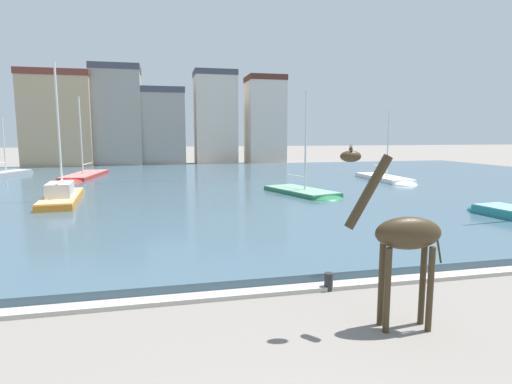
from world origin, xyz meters
name	(u,v)px	position (x,y,z in m)	size (l,w,h in m)	color
harbor_water	(182,186)	(0.00, 30.05, 0.18)	(81.65, 45.28, 0.35)	#3D5666
quay_edge_coping	(225,295)	(0.00, 7.16, 0.06)	(81.65, 0.50, 0.12)	#ADA89E
giraffe_statue	(402,237)	(3.52, 4.56, 2.09)	(2.34, 0.78, 4.10)	#382B19
sailboat_white	(387,181)	(17.35, 28.63, 0.37)	(2.42, 8.11, 6.26)	white
sailboat_red	(83,178)	(-8.71, 37.35, 0.36)	(3.29, 9.96, 7.73)	red
sailboat_grey	(8,175)	(-16.16, 41.04, 0.40)	(3.93, 7.31, 5.87)	#939399
sailboat_green	(306,195)	(7.76, 22.45, 0.35)	(4.12, 6.99, 7.12)	#236B42
sailboat_orange	(63,197)	(-7.40, 23.32, 0.54)	(2.48, 8.17, 8.46)	orange
mooring_bollard	(329,282)	(2.88, 7.01, 0.25)	(0.24, 0.24, 0.50)	#232326
townhouse_corner_house	(60,120)	(-14.12, 55.02, 6.12)	(8.47, 6.94, 12.20)	tan
townhouse_narrow_midrow	(118,117)	(-7.06, 55.52, 6.65)	(6.29, 5.96, 13.28)	gray
townhouse_tall_gabled	(162,127)	(-1.34, 56.13, 5.30)	(6.21, 6.06, 10.57)	gray
townhouse_wide_warehouse	(215,118)	(6.34, 58.03, 6.72)	(6.06, 5.18, 13.41)	beige
townhouse_end_terrace	(265,120)	(13.51, 56.67, 6.38)	(5.38, 5.45, 12.72)	beige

